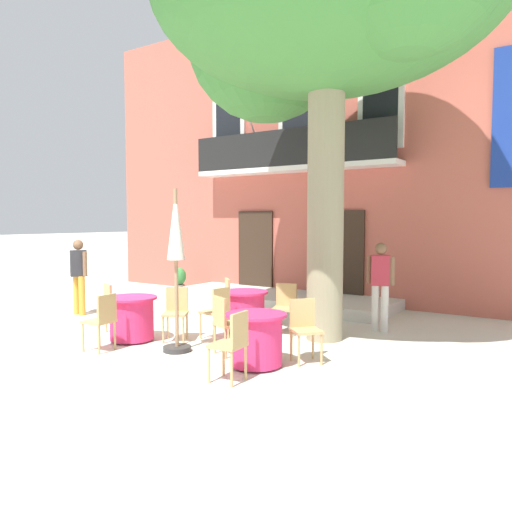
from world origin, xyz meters
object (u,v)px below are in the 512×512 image
object	(u,v)px
cafe_chair_front_2	(233,297)
cafe_chair_near_tree_2	(232,341)
ground_planter_left	(180,279)
cafe_chair_near_tree_0	(305,326)
cafe_umbrella	(176,246)
cafe_chair_middle_2	(176,310)
cafe_chair_front_1	(285,305)
cafe_table_front	(245,311)
cafe_chair_middle_1	(102,318)
cafe_chair_middle_0	(114,304)
pedestrian_mid_plaza	(380,281)
cafe_chair_front_0	(217,309)
cafe_table_near_tree	(256,339)
cafe_chair_near_tree_1	(226,321)
pedestrian_near_entrance	(79,273)
cafe_table_middle	(132,318)

from	to	relation	value
cafe_chair_front_2	cafe_chair_near_tree_2	bearing A→B (deg)	-53.00
ground_planter_left	cafe_chair_front_2	bearing A→B (deg)	-33.73
cafe_chair_near_tree_0	cafe_umbrella	xyz separation A→B (m)	(-1.93, -0.64, 1.14)
cafe_chair_middle_2	cafe_chair_front_1	distance (m)	1.96
cafe_table_front	ground_planter_left	world-z (taller)	cafe_table_front
cafe_chair_middle_1	cafe_umbrella	size ratio (longest dim) A/B	0.36
cafe_table_front	cafe_chair_near_tree_2	bearing A→B (deg)	-57.34
cafe_chair_middle_0	cafe_chair_middle_1	size ratio (longest dim) A/B	1.00
cafe_chair_front_2	cafe_chair_middle_2	bearing A→B (deg)	-89.53
ground_planter_left	pedestrian_mid_plaza	world-z (taller)	pedestrian_mid_plaza
cafe_chair_front_1	cafe_chair_front_0	bearing A→B (deg)	-125.03
cafe_chair_middle_2	cafe_chair_front_1	size ratio (longest dim) A/B	1.00
cafe_chair_near_tree_0	cafe_chair_near_tree_2	size ratio (longest dim) A/B	1.00
cafe_chair_near_tree_2	cafe_chair_middle_2	distance (m)	2.50
cafe_table_near_tree	cafe_chair_front_2	world-z (taller)	cafe_chair_front_2
cafe_chair_front_1	cafe_chair_middle_2	bearing A→B (deg)	-131.09
cafe_table_near_tree	cafe_table_front	xyz separation A→B (m)	(-1.42, 1.70, 0.00)
cafe_chair_near_tree_2	cafe_table_front	distance (m)	2.90
cafe_chair_near_tree_1	cafe_chair_middle_2	world-z (taller)	same
cafe_chair_middle_0	cafe_chair_middle_2	size ratio (longest dim) A/B	1.00
cafe_chair_front_0	ground_planter_left	xyz separation A→B (m)	(-4.29, 3.68, -0.13)
cafe_chair_middle_1	cafe_table_front	world-z (taller)	cafe_chair_middle_1
cafe_chair_near_tree_2	cafe_chair_front_0	bearing A→B (deg)	133.53
cafe_table_front	ground_planter_left	bearing A→B (deg)	145.93
cafe_chair_near_tree_0	cafe_chair_front_0	xyz separation A→B (m)	(-1.90, 0.33, 0.00)
cafe_table_front	pedestrian_mid_plaza	xyz separation A→B (m)	(2.05, 1.46, 0.54)
cafe_chair_front_1	cafe_chair_near_tree_1	bearing A→B (deg)	-89.75
cafe_chair_front_0	cafe_chair_front_1	xyz separation A→B (m)	(0.73, 1.05, 0.00)
cafe_chair_middle_1	cafe_chair_front_2	world-z (taller)	same
cafe_table_near_tree	cafe_chair_near_tree_1	xyz separation A→B (m)	(-0.72, 0.23, 0.14)
cafe_chair_front_2	ground_planter_left	xyz separation A→B (m)	(-3.72, 2.48, -0.13)
cafe_chair_near_tree_1	cafe_chair_middle_0	distance (m)	2.61
cafe_chair_middle_2	cafe_table_front	distance (m)	1.34
pedestrian_near_entrance	cafe_chair_middle_0	bearing A→B (deg)	-20.40
cafe_table_near_tree	cafe_chair_near_tree_1	distance (m)	0.77
cafe_chair_near_tree_2	cafe_chair_middle_0	bearing A→B (deg)	163.78
ground_planter_left	pedestrian_near_entrance	bearing A→B (deg)	-84.06
cafe_chair_middle_0	cafe_table_front	world-z (taller)	cafe_chair_middle_0
cafe_table_middle	cafe_table_front	xyz separation A→B (m)	(1.19, 1.65, 0.00)
cafe_chair_front_0	pedestrian_mid_plaza	distance (m)	3.07
pedestrian_near_entrance	cafe_table_near_tree	bearing A→B (deg)	-10.86
cafe_chair_near_tree_0	pedestrian_near_entrance	bearing A→B (deg)	175.90
cafe_chair_near_tree_0	cafe_chair_front_2	xyz separation A→B (m)	(-2.47, 1.53, 0.00)
cafe_chair_near_tree_0	cafe_chair_front_1	bearing A→B (deg)	130.18
cafe_table_near_tree	cafe_umbrella	xyz separation A→B (m)	(-1.49, -0.02, 1.27)
cafe_chair_near_tree_2	ground_planter_left	world-z (taller)	cafe_chair_near_tree_2
cafe_chair_near_tree_1	pedestrian_near_entrance	xyz separation A→B (m)	(-4.66, 0.80, 0.40)
cafe_table_middle	cafe_umbrella	bearing A→B (deg)	-3.79
cafe_chair_middle_1	cafe_chair_middle_2	distance (m)	1.28
cafe_chair_middle_0	pedestrian_mid_plaza	xyz separation A→B (m)	(3.96, 2.89, 0.40)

